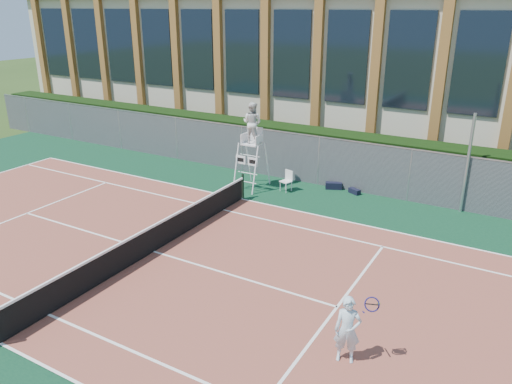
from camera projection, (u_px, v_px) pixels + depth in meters
The scene contains 13 objects.
ground at pixel (154, 252), 16.35m from camera, with size 120.00×120.00×0.00m, color #233814.
apron at pixel (173, 241), 17.16m from camera, with size 36.00×20.00×0.01m, color #0B311F.
tennis_court at pixel (154, 252), 16.34m from camera, with size 23.77×10.97×0.02m, color brown.
tennis_net at pixel (152, 238), 16.16m from camera, with size 0.10×11.30×1.10m.
fence at pixel (279, 155), 23.09m from camera, with size 40.00×0.06×2.20m, color #595E60, non-canonical shape.
hedge at pixel (290, 149), 24.06m from camera, with size 40.00×1.40×2.20m, color black.
building at pixel (352, 68), 29.43m from camera, with size 45.00×10.60×8.22m.
steel_pole at pixel (467, 164), 18.90m from camera, with size 0.12×0.12×3.91m, color #9EA0A5.
umpire_chair at pixel (252, 125), 21.26m from camera, with size 1.07×1.65×3.84m.
plastic_chair at pixel (287, 179), 21.58m from camera, with size 0.52×0.52×0.92m.
sports_bag_near at pixel (334, 186), 21.92m from camera, with size 0.71×0.28×0.30m, color black.
sports_bag_far at pixel (354, 191), 21.39m from camera, with size 0.54×0.23×0.22m, color black.
tennis_player at pixel (348, 330), 11.06m from camera, with size 0.96×0.71×1.64m.
Camera 1 is at (10.24, -10.95, 7.59)m, focal length 35.00 mm.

